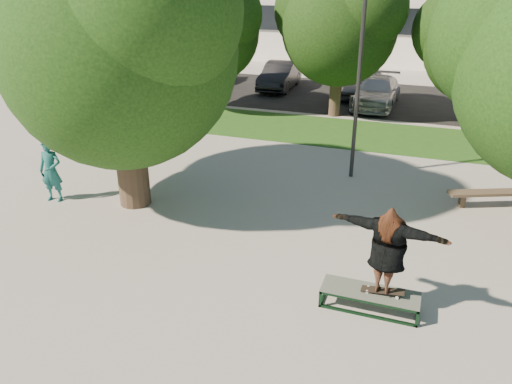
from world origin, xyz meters
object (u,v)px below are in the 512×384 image
at_px(grind_box, 369,299).
at_px(car_silver_a, 212,72).
at_px(tree_left, 117,35).
at_px(car_silver_b, 377,92).
at_px(car_grey, 358,82).
at_px(bystander, 51,171).
at_px(lamppost, 359,74).
at_px(bench, 501,194).
at_px(car_dark, 280,76).

bearing_deg(grind_box, car_silver_a, 122.48).
bearing_deg(grind_box, tree_left, 158.63).
bearing_deg(car_silver_b, car_silver_a, 168.80).
xyz_separation_m(car_silver_a, car_grey, (8.29, 0.00, -0.01)).
bearing_deg(car_grey, car_silver_a, 176.21).
bearing_deg(bystander, car_silver_a, 89.62).
bearing_deg(grind_box, lamppost, 102.87).
xyz_separation_m(bench, car_dark, (-10.10, 12.30, 0.35)).
xyz_separation_m(car_silver_a, car_silver_b, (9.50, -2.09, 0.00)).
relative_size(bystander, car_dark, 0.40).
bearing_deg(lamppost, bystander, -148.22).
bearing_deg(car_grey, lamppost, -85.32).
bearing_deg(bystander, grind_box, -22.03).
bearing_deg(car_silver_b, car_dark, 160.22).
bearing_deg(tree_left, lamppost, 36.42).
distance_m(grind_box, car_silver_b, 16.11).
height_order(tree_left, car_silver_b, tree_left).
relative_size(bystander, bench, 0.63).
xyz_separation_m(bystander, car_silver_a, (-2.59, 16.09, -0.21)).
xyz_separation_m(tree_left, grind_box, (6.79, -2.66, -4.23)).
bearing_deg(car_silver_a, car_dark, -0.85).
xyz_separation_m(bystander, car_grey, (5.70, 16.09, -0.22)).
xyz_separation_m(grind_box, bench, (2.66, 5.76, 0.18)).
xyz_separation_m(lamppost, car_silver_b, (-0.50, 9.41, -2.48)).
bearing_deg(car_dark, grind_box, -70.76).
relative_size(bench, car_grey, 0.58).
distance_m(tree_left, lamppost, 6.70).
bearing_deg(car_dark, tree_left, -90.74).
distance_m(tree_left, grind_box, 8.43).
bearing_deg(car_dark, car_silver_a, 176.83).
relative_size(grind_box, car_silver_a, 0.46).
distance_m(lamppost, bystander, 9.01).
distance_m(lamppost, car_silver_b, 9.75).
xyz_separation_m(grind_box, car_silver_b, (-2.00, 15.98, 0.48)).
relative_size(tree_left, lamppost, 1.16).
relative_size(bench, car_dark, 0.64).
bearing_deg(lamppost, car_grey, 98.47).
xyz_separation_m(tree_left, bystander, (-2.11, -0.68, -3.55)).
relative_size(tree_left, car_silver_b, 1.54).
height_order(bystander, bench, bystander).
height_order(bystander, car_grey, bystander).
distance_m(car_dark, car_silver_b, 5.83).
height_order(car_silver_a, car_dark, car_dark).
distance_m(lamppost, grind_box, 7.35).
bearing_deg(bench, car_silver_b, 91.01).
bearing_deg(car_silver_a, car_grey, -0.85).
distance_m(lamppost, bench, 5.07).
height_order(tree_left, bystander, tree_left).
height_order(car_silver_a, car_silver_b, car_silver_b).
distance_m(grind_box, car_silver_a, 21.42).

